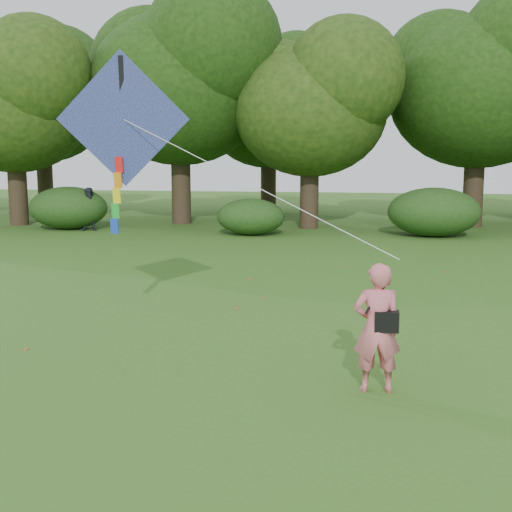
# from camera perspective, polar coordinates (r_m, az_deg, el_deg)

# --- Properties ---
(ground) EXTENTS (100.00, 100.00, 0.00)m
(ground) POSITION_cam_1_polar(r_m,az_deg,el_deg) (8.04, 4.71, -12.98)
(ground) COLOR #265114
(ground) RESTS_ON ground
(man_kite_flyer) EXTENTS (0.66, 0.48, 1.67)m
(man_kite_flyer) POSITION_cam_1_polar(r_m,az_deg,el_deg) (8.33, 10.69, -6.29)
(man_kite_flyer) COLOR #DD6877
(man_kite_flyer) RESTS_ON ground
(bystander_left) EXTENTS (1.03, 0.90, 1.79)m
(bystander_left) POSITION_cam_1_polar(r_m,az_deg,el_deg) (27.37, -14.51, 4.04)
(bystander_left) COLOR #292B37
(bystander_left) RESTS_ON ground
(crossbody_bag) EXTENTS (0.43, 0.20, 0.69)m
(crossbody_bag) POSITION_cam_1_polar(r_m,az_deg,el_deg) (8.27, 11.52, -5.62)
(crossbody_bag) COLOR black
(crossbody_bag) RESTS_ON ground
(flying_kite) EXTENTS (5.56, 2.45, 3.02)m
(flying_kite) POSITION_cam_1_polar(r_m,az_deg,el_deg) (11.06, -11.70, 11.54)
(flying_kite) COLOR #2567A1
(flying_kite) RESTS_ON ground
(tree_line) EXTENTS (54.70, 15.30, 9.48)m
(tree_line) POSITION_cam_1_polar(r_m,az_deg,el_deg) (30.45, 12.50, 13.42)
(tree_line) COLOR #3A2D1E
(tree_line) RESTS_ON ground
(shrub_band) EXTENTS (39.15, 3.22, 1.88)m
(shrub_band) POSITION_cam_1_polar(r_m,az_deg,el_deg) (25.18, 7.10, 3.79)
(shrub_band) COLOR #264919
(shrub_band) RESTS_ON ground
(fallen_leaves) EXTENTS (7.95, 14.25, 0.01)m
(fallen_leaves) POSITION_cam_1_polar(r_m,az_deg,el_deg) (10.81, -0.67, -7.22)
(fallen_leaves) COLOR brown
(fallen_leaves) RESTS_ON ground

